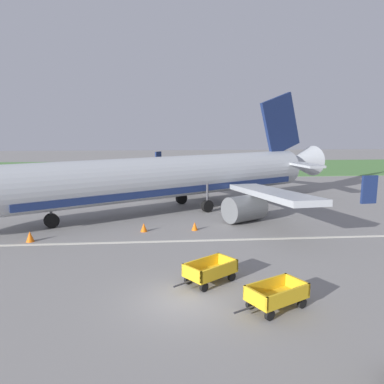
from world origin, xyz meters
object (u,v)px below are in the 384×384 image
(airplane, at_px, (180,177))
(traffic_cone_by_carts, at_px, (30,237))
(baggage_cart_second_in_row, at_px, (210,271))
(traffic_cone_mid_apron, at_px, (195,226))
(baggage_cart_nearest, at_px, (276,295))
(traffic_cone_near_plane, at_px, (144,227))

(airplane, xyz_separation_m, traffic_cone_by_carts, (-10.55, -9.04, -2.70))
(baggage_cart_second_in_row, distance_m, traffic_cone_mid_apron, 9.52)
(baggage_cart_nearest, height_order, traffic_cone_by_carts, baggage_cart_nearest)
(traffic_cone_near_plane, relative_size, traffic_cone_by_carts, 0.91)
(airplane, bearing_deg, traffic_cone_near_plane, -113.16)
(baggage_cart_nearest, xyz_separation_m, traffic_cone_by_carts, (-13.56, 10.48, -0.24))
(baggage_cart_second_in_row, bearing_deg, baggage_cart_nearest, -49.87)
(traffic_cone_by_carts, bearing_deg, traffic_cone_mid_apron, 9.69)
(airplane, height_order, traffic_cone_by_carts, airplane)
(airplane, relative_size, traffic_cone_by_carts, 48.41)
(traffic_cone_mid_apron, bearing_deg, baggage_cart_nearest, -79.37)
(baggage_cart_nearest, xyz_separation_m, traffic_cone_near_plane, (-6.08, 12.32, -0.28))
(airplane, distance_m, traffic_cone_by_carts, 14.15)
(traffic_cone_near_plane, bearing_deg, traffic_cone_mid_apron, 1.12)
(traffic_cone_mid_apron, bearing_deg, traffic_cone_by_carts, -170.31)
(baggage_cart_second_in_row, distance_m, traffic_cone_near_plane, 10.13)
(airplane, height_order, baggage_cart_nearest, airplane)
(baggage_cart_nearest, distance_m, traffic_cone_near_plane, 13.75)
(airplane, height_order, traffic_cone_near_plane, airplane)
(baggage_cart_second_in_row, bearing_deg, traffic_cone_near_plane, 111.15)
(airplane, bearing_deg, baggage_cart_nearest, -81.25)
(baggage_cart_nearest, distance_m, baggage_cart_second_in_row, 3.77)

